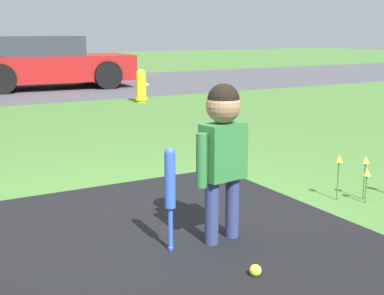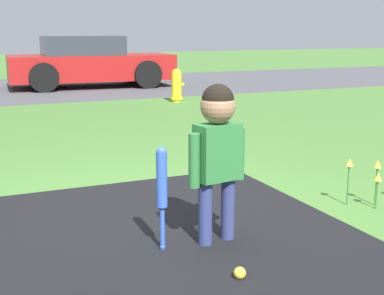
% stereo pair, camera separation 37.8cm
% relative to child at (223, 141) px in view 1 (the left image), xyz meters
% --- Properties ---
extents(ground_plane, '(60.00, 60.00, 0.00)m').
position_rel_child_xyz_m(ground_plane, '(-0.30, 0.61, -0.68)').
color(ground_plane, '#477533').
extents(child, '(0.42, 0.22, 1.05)m').
position_rel_child_xyz_m(child, '(0.00, 0.00, 0.00)').
color(child, navy).
rests_on(child, ground).
extents(baseball_bat, '(0.07, 0.07, 0.67)m').
position_rel_child_xyz_m(baseball_bat, '(-0.37, 0.02, -0.24)').
color(baseball_bat, blue).
rests_on(baseball_bat, ground).
extents(sports_ball, '(0.07, 0.07, 0.07)m').
position_rel_child_xyz_m(sports_ball, '(-0.12, -0.54, -0.64)').
color(sports_ball, yellow).
rests_on(sports_ball, ground).
extents(fire_hydrant, '(0.27, 0.24, 0.64)m').
position_rel_child_xyz_m(fire_hydrant, '(2.47, 6.71, -0.36)').
color(fire_hydrant, yellow).
rests_on(fire_hydrant, ground).
extents(parked_car, '(4.02, 2.07, 1.24)m').
position_rel_child_xyz_m(parked_car, '(1.57, 10.20, -0.08)').
color(parked_car, maroon).
rests_on(parked_car, ground).
extents(flower_bed, '(0.56, 0.28, 0.41)m').
position_rel_child_xyz_m(flower_bed, '(1.57, 0.12, -0.38)').
color(flower_bed, '#38702D').
rests_on(flower_bed, ground).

